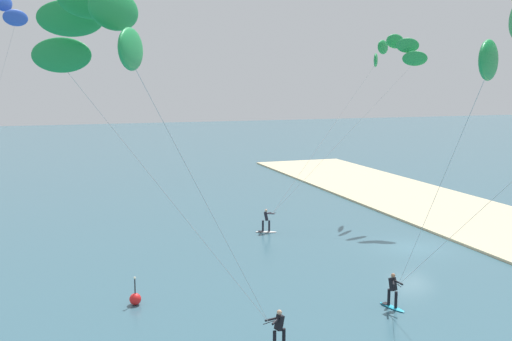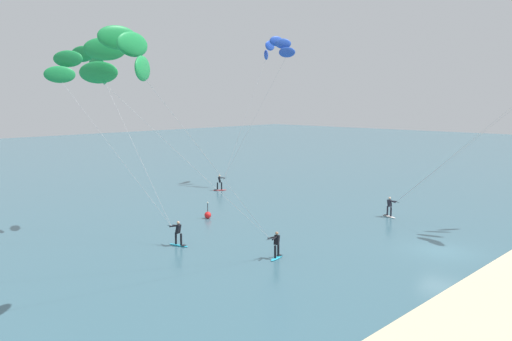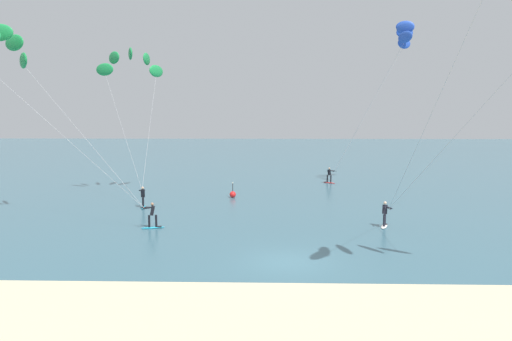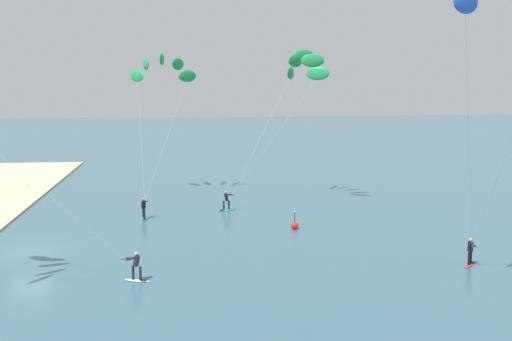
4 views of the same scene
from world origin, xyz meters
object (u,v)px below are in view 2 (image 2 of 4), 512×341
object	(u,v)px
marker_buoy	(208,215)
kitesurfer_nearshore	(86,71)
kitesurfer_mid_water	(126,64)
kitesurfer_downwind	(274,53)

from	to	relation	value
marker_buoy	kitesurfer_nearshore	bearing A→B (deg)	168.52
marker_buoy	kitesurfer_mid_water	bearing A→B (deg)	-143.80
kitesurfer_downwind	kitesurfer_nearshore	bearing A→B (deg)	-168.00
kitesurfer_nearshore	kitesurfer_mid_water	distance (m)	12.90
kitesurfer_nearshore	kitesurfer_downwind	bearing A→B (deg)	12.00
kitesurfer_nearshore	kitesurfer_downwind	size ratio (longest dim) A/B	0.81
kitesurfer_mid_water	marker_buoy	world-z (taller)	kitesurfer_mid_water
kitesurfer_nearshore	marker_buoy	bearing A→B (deg)	-11.48
kitesurfer_mid_water	kitesurfer_downwind	size ratio (longest dim) A/B	0.79
marker_buoy	kitesurfer_downwind	bearing A→B (deg)	24.11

